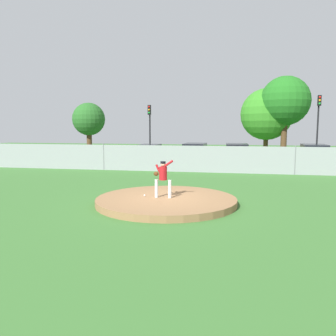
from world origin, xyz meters
name	(u,v)px	position (x,y,z in m)	size (l,w,h in m)	color
ground_plane	(186,181)	(0.00, 6.00, 0.00)	(80.00, 80.00, 0.00)	#386B2D
asphalt_strip	(201,165)	(0.00, 14.50, 0.00)	(44.00, 7.00, 0.01)	#2B2B2D
pitchers_mound	(166,201)	(0.00, 0.00, 0.13)	(5.71, 5.71, 0.26)	olive
pitcher_youth	(163,175)	(-0.14, -0.01, 1.18)	(0.82, 0.32, 1.56)	silver
baseball	(145,195)	(-0.94, 0.10, 0.30)	(0.07, 0.07, 0.07)	white
chainlink_fence	(194,159)	(0.00, 10.00, 0.91)	(33.02, 0.07, 1.93)	gray
parked_car_navy	(149,154)	(-4.42, 14.99, 0.77)	(1.92, 4.16, 1.62)	#161E4C
parked_car_champagne	(237,155)	(2.87, 14.79, 0.83)	(2.00, 4.54, 1.75)	tan
parked_car_teal	(314,156)	(8.71, 14.52, 0.84)	(2.16, 4.78, 1.77)	#146066
parked_car_slate	(195,155)	(-0.45, 14.32, 0.84)	(1.99, 4.81, 1.78)	slate
traffic_cone_orange	(109,160)	(-7.85, 14.48, 0.26)	(0.40, 0.40, 0.55)	orange
traffic_light_near	(150,123)	(-5.19, 18.22, 3.48)	(0.28, 0.46, 5.11)	black
traffic_light_far	(318,118)	(9.74, 18.42, 3.89)	(0.28, 0.46, 5.79)	black
tree_broad_right	(89,120)	(-13.44, 23.14, 3.90)	(3.64, 3.64, 5.77)	#4C331E
tree_leaning_west	(267,114)	(5.95, 24.52, 4.39)	(5.43, 5.43, 7.12)	#4C331E
tree_broad_left	(285,101)	(7.59, 23.20, 5.63)	(4.94, 4.94, 8.15)	#4C331E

